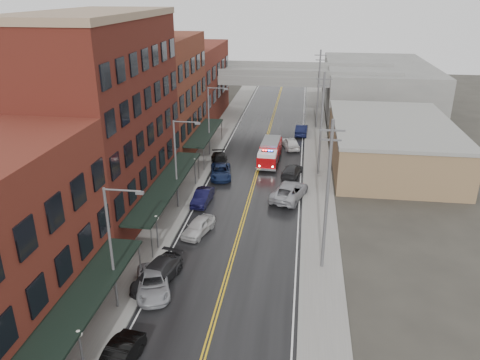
{
  "coord_description": "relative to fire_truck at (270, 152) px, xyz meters",
  "views": [
    {
      "loc": [
        5.15,
        -16.98,
        20.35
      ],
      "look_at": [
        -0.67,
        24.88,
        3.0
      ],
      "focal_mm": 35.0,
      "sensor_mm": 36.0,
      "label": 1
    }
  ],
  "objects": [
    {
      "name": "awning_0",
      "position": [
        -8.71,
        -34.24,
        1.55
      ],
      "size": [
        2.6,
        16.0,
        3.09
      ],
      "color": "black",
      "rests_on": "ground"
    },
    {
      "name": "sidewalk_left",
      "position": [
        -8.52,
        -8.24,
        -1.36
      ],
      "size": [
        3.0,
        160.0,
        0.15
      ],
      "primitive_type": "cube",
      "color": "slate",
      "rests_on": "ground"
    },
    {
      "name": "brick_building_c",
      "position": [
        -14.52,
        2.26,
        6.06
      ],
      "size": [
        9.0,
        15.0,
        15.0
      ],
      "primitive_type": "cube",
      "color": "brown",
      "rests_on": "ground"
    },
    {
      "name": "parked_car_left_3",
      "position": [
        -6.2,
        -26.94,
        -0.67
      ],
      "size": [
        3.31,
        5.65,
        1.54
      ],
      "primitive_type": "imported",
      "rotation": [
        0.0,
        0.0,
        -0.23
      ],
      "color": "black",
      "rests_on": "ground"
    },
    {
      "name": "parked_car_left_4",
      "position": [
        -4.84,
        -19.16,
        -0.72
      ],
      "size": [
        2.76,
        4.5,
        1.43
      ],
      "primitive_type": "imported",
      "rotation": [
        0.0,
        0.0,
        -0.27
      ],
      "color": "silver",
      "rests_on": "ground"
    },
    {
      "name": "parked_car_left_7",
      "position": [
        -6.05,
        -1.94,
        -0.73
      ],
      "size": [
        2.99,
        5.2,
        1.42
      ],
      "primitive_type": "imported",
      "rotation": [
        0.0,
        0.0,
        0.22
      ],
      "color": "black",
      "rests_on": "ground"
    },
    {
      "name": "awning_1",
      "position": [
        -8.71,
        -15.24,
        1.55
      ],
      "size": [
        2.6,
        18.0,
        3.09
      ],
      "color": "black",
      "rests_on": "ground"
    },
    {
      "name": "brick_building_b",
      "position": [
        -14.52,
        -15.24,
        7.56
      ],
      "size": [
        9.0,
        20.0,
        18.0
      ],
      "primitive_type": "cube",
      "color": "#521B15",
      "rests_on": "ground"
    },
    {
      "name": "tan_building",
      "position": [
        14.78,
        1.76,
        1.06
      ],
      "size": [
        14.0,
        22.0,
        5.0
      ],
      "primitive_type": "cube",
      "color": "#836346",
      "rests_on": "ground"
    },
    {
      "name": "parked_car_right_3",
      "position": [
        3.78,
        12.82,
        -0.63
      ],
      "size": [
        1.94,
        4.99,
        1.62
      ],
      "primitive_type": "imported",
      "rotation": [
        0.0,
        0.0,
        3.09
      ],
      "color": "black",
      "rests_on": "ground"
    },
    {
      "name": "street_lamp_1",
      "position": [
        -7.77,
        -14.24,
        3.75
      ],
      "size": [
        2.64,
        0.22,
        9.0
      ],
      "color": "#59595B",
      "rests_on": "ground"
    },
    {
      "name": "utility_pole_2",
      "position": [
        5.98,
        16.76,
        4.87
      ],
      "size": [
        1.8,
        0.24,
        12.0
      ],
      "color": "#59595B",
      "rests_on": "ground"
    },
    {
      "name": "globe_lamp_0",
      "position": [
        -7.62,
        -36.24,
        0.87
      ],
      "size": [
        0.44,
        0.44,
        3.12
      ],
      "color": "#59595B",
      "rests_on": "ground"
    },
    {
      "name": "sidewalk_right",
      "position": [
        6.08,
        -8.24,
        -1.36
      ],
      "size": [
        3.0,
        160.0,
        0.15
      ],
      "primitive_type": "cube",
      "color": "slate",
      "rests_on": "ground"
    },
    {
      "name": "curb_left",
      "position": [
        -6.87,
        -8.24,
        -1.36
      ],
      "size": [
        0.3,
        160.0,
        0.15
      ],
      "primitive_type": "cube",
      "color": "gray",
      "rests_on": "ground"
    },
    {
      "name": "road",
      "position": [
        -1.22,
        -8.24,
        -1.43
      ],
      "size": [
        11.0,
        160.0,
        0.02
      ],
      "primitive_type": "cube",
      "color": "black",
      "rests_on": "ground"
    },
    {
      "name": "parked_car_right_2",
      "position": [
        2.38,
        6.11,
        -0.65
      ],
      "size": [
        2.98,
        4.94,
        1.57
      ],
      "primitive_type": "imported",
      "rotation": [
        0.0,
        0.0,
        3.4
      ],
      "color": "silver",
      "rests_on": "ground"
    },
    {
      "name": "parked_car_right_1",
      "position": [
        2.94,
        -4.04,
        -0.77
      ],
      "size": [
        2.73,
        4.91,
        1.34
      ],
      "primitive_type": "imported",
      "rotation": [
        0.0,
        0.0,
        2.95
      ],
      "color": "#262628",
      "rests_on": "ground"
    },
    {
      "name": "street_lamp_0",
      "position": [
        -7.77,
        -30.24,
        3.75
      ],
      "size": [
        2.64,
        0.22,
        9.0
      ],
      "color": "#59595B",
      "rests_on": "ground"
    },
    {
      "name": "globe_lamp_2",
      "position": [
        -7.62,
        -8.24,
        0.87
      ],
      "size": [
        0.44,
        0.44,
        3.12
      ],
      "color": "#59595B",
      "rests_on": "ground"
    },
    {
      "name": "brick_building_far",
      "position": [
        -14.52,
        19.76,
        4.56
      ],
      "size": [
        9.0,
        20.0,
        12.0
      ],
      "primitive_type": "cube",
      "color": "maroon",
      "rests_on": "ground"
    },
    {
      "name": "parked_car_left_5",
      "position": [
        -5.82,
        -12.88,
        -0.73
      ],
      "size": [
        1.75,
        4.36,
        1.41
      ],
      "primitive_type": "imported",
      "rotation": [
        0.0,
        0.0,
        -0.06
      ],
      "color": "black",
      "rests_on": "ground"
    },
    {
      "name": "curb_right",
      "position": [
        4.43,
        -8.24,
        -1.36
      ],
      "size": [
        0.3,
        160.0,
        0.15
      ],
      "primitive_type": "cube",
      "color": "gray",
      "rests_on": "ground"
    },
    {
      "name": "fire_truck",
      "position": [
        0.0,
        0.0,
        0.0
      ],
      "size": [
        3.17,
        7.37,
        2.66
      ],
      "rotation": [
        0.0,
        0.0,
        -0.04
      ],
      "color": "#98070A",
      "rests_on": "ground"
    },
    {
      "name": "globe_lamp_1",
      "position": [
        -7.62,
        -22.24,
        0.87
      ],
      "size": [
        0.44,
        0.44,
        3.12
      ],
      "color": "#59595B",
      "rests_on": "ground"
    },
    {
      "name": "utility_pole_1",
      "position": [
        5.98,
        -3.24,
        4.87
      ],
      "size": [
        1.8,
        0.24,
        12.0
      ],
      "color": "#59595B",
      "rests_on": "ground"
    },
    {
      "name": "parked_car_left_2",
      "position": [
        -6.18,
        -28.04,
        -0.74
      ],
      "size": [
        3.78,
        5.49,
        1.39
      ],
      "primitive_type": "imported",
      "rotation": [
        0.0,
        0.0,
        0.32
      ],
      "color": "gray",
      "rests_on": "ground"
    },
    {
      "name": "street_lamp_2",
      "position": [
        -7.77,
        1.76,
        3.75
      ],
      "size": [
        2.64,
        0.22,
        9.0
      ],
      "color": "#59595B",
      "rests_on": "ground"
    },
    {
      "name": "parked_car_left_1",
      "position": [
        -5.85,
        -35.58,
        -0.71
      ],
      "size": [
        2.07,
        4.57,
        1.45
      ],
      "primitive_type": "imported",
      "rotation": [
        0.0,
        0.0,
        -0.12
      ],
      "color": "black",
      "rests_on": "ground"
    },
    {
      "name": "parked_car_left_6",
      "position": [
        -5.23,
        -5.61,
        -0.74
      ],
      "size": [
        3.2,
        5.4,
        1.41
      ],
      "primitive_type": "imported",
      "rotation": [
        0.0,
        0.0,
        0.18
      ],
      "color": "#111E41",
      "rests_on": "ground"
    },
    {
      "name": "awning_2",
      "position": [
        -8.71,
        2.26,
        1.55
      ],
      "size": [
        2.6,
        13.0,
        3.09
      ],
      "color": "black",
      "rests_on": "ground"
    },
    {
      "name": "overpass",
      "position": [
        -1.22,
        23.76,
        4.55
      ],
      "size": [
        40.0,
        10.0,
        7.5
      ],
      "color": "slate",
      "rests_on": "ground"
    },
    {
      "name": "parked_car_right_0",
      "position": [
        2.89,
        -10.49,
        -0.6
      ],
      "size": [
        4.39,
        6.57,
        1.68
      ],
      "primitive_type": "imported",
      "rotation": [
        0.0,
        0.0,
        2.85
      ],
      "color": "#9A9BA1",
      "rests_on": "ground"
    },
    {
      "name": "utility_pole_0",
      "position": [
        5.98,
        -23.24,
        4.87
      ],
      "size": [
        1.8,
        0.24,
        12.0
      ],
      "color": "#59595B",
      "rests_on": "ground"
    },
    {
      "name": "right_far_block",
      "position": [
        16.78,
        31.76,
        2.56
      ],
      "size": [
        18.0,
        30.0,
        8.0
      ],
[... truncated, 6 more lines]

